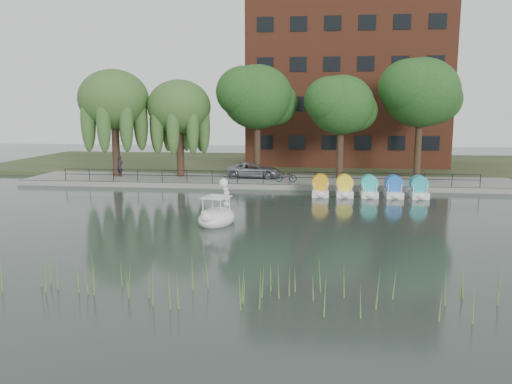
% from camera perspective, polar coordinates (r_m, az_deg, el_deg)
% --- Properties ---
extents(ground_plane, '(120.00, 120.00, 0.00)m').
position_cam_1_polar(ground_plane, '(25.55, -2.14, -4.32)').
color(ground_plane, '#364240').
extents(promenade, '(40.00, 6.00, 0.40)m').
position_cam_1_polar(promenade, '(41.13, 1.21, 1.22)').
color(promenade, gray).
rests_on(promenade, ground_plane).
extents(kerb, '(40.00, 0.25, 0.40)m').
position_cam_1_polar(kerb, '(38.22, 0.80, 0.59)').
color(kerb, gray).
rests_on(kerb, ground_plane).
extents(land_strip, '(60.00, 22.00, 0.36)m').
position_cam_1_polar(land_strip, '(54.98, 2.57, 3.26)').
color(land_strip, '#47512D').
rests_on(land_strip, ground_plane).
extents(railing, '(32.00, 0.05, 1.00)m').
position_cam_1_polar(railing, '(38.29, 0.83, 2.03)').
color(railing, black).
rests_on(railing, promenade).
extents(apartment_building, '(20.00, 10.07, 18.00)m').
position_cam_1_polar(apartment_building, '(54.70, 10.16, 12.73)').
color(apartment_building, '#4C1E16').
rests_on(apartment_building, land_strip).
extents(willow_left, '(5.88, 5.88, 9.01)m').
position_cam_1_polar(willow_left, '(44.33, -15.95, 10.10)').
color(willow_left, '#473323').
rests_on(willow_left, promenade).
extents(willow_mid, '(5.32, 5.32, 8.15)m').
position_cam_1_polar(willow_mid, '(43.03, -8.77, 9.55)').
color(willow_mid, '#473323').
rests_on(willow_mid, promenade).
extents(broadleaf_center, '(6.00, 6.00, 9.25)m').
position_cam_1_polar(broadleaf_center, '(42.81, 0.14, 10.75)').
color(broadleaf_center, '#473323').
rests_on(broadleaf_center, promenade).
extents(broadleaf_right, '(5.40, 5.40, 8.32)m').
position_cam_1_polar(broadleaf_right, '(42.09, 9.71, 9.72)').
color(broadleaf_right, '#473323').
rests_on(broadleaf_right, promenade).
extents(broadleaf_far, '(6.30, 6.30, 9.71)m').
position_cam_1_polar(broadleaf_far, '(43.93, 18.32, 10.69)').
color(broadleaf_far, '#473323').
rests_on(broadleaf_far, promenade).
extents(minivan, '(2.54, 5.30, 1.46)m').
position_cam_1_polar(minivan, '(41.82, -0.21, 2.64)').
color(minivan, gray).
rests_on(minivan, promenade).
extents(bicycle, '(0.80, 1.78, 1.00)m').
position_cam_1_polar(bicycle, '(39.41, 3.44, 1.87)').
color(bicycle, gray).
rests_on(bicycle, promenade).
extents(pedestrian, '(0.80, 0.62, 1.98)m').
position_cam_1_polar(pedestrian, '(44.19, -15.32, 3.01)').
color(pedestrian, black).
rests_on(pedestrian, promenade).
extents(swan_boat, '(2.39, 3.12, 2.35)m').
position_cam_1_polar(swan_boat, '(26.81, -4.45, -2.56)').
color(swan_boat, white).
rests_on(swan_boat, ground_plane).
extents(pedal_boat_row, '(7.95, 1.70, 1.40)m').
position_cam_1_polar(pedal_boat_row, '(35.93, 12.79, 0.45)').
color(pedal_boat_row, white).
rests_on(pedal_boat_row, ground_plane).
extents(reed_bank, '(24.00, 2.40, 1.20)m').
position_cam_1_polar(reed_bank, '(16.09, -0.16, -10.42)').
color(reed_bank, '#669938').
rests_on(reed_bank, ground_plane).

